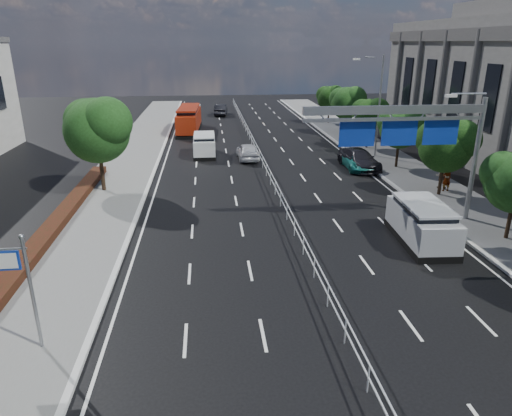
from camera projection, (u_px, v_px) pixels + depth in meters
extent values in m
plane|color=black|center=(338.00, 330.00, 16.86)|extent=(160.00, 160.00, 0.00)
cube|color=slate|center=(12.00, 349.00, 15.68)|extent=(5.00, 140.00, 0.14)
cube|color=silver|center=(87.00, 345.00, 15.93)|extent=(0.25, 140.00, 0.15)
cube|color=silver|center=(264.00, 159.00, 37.54)|extent=(0.05, 85.00, 0.05)
cube|color=silver|center=(264.00, 164.00, 37.69)|extent=(0.05, 85.00, 0.05)
cube|color=black|center=(13.00, 275.00, 20.07)|extent=(1.00, 36.00, 0.44)
cylinder|color=gray|center=(33.00, 296.00, 15.09)|extent=(0.12, 0.12, 4.20)
sphere|color=gray|center=(21.00, 237.00, 14.35)|extent=(0.18, 0.18, 0.18)
cylinder|color=gray|center=(5.00, 249.00, 14.43)|extent=(1.30, 0.07, 0.07)
cylinder|color=gray|center=(475.00, 162.00, 26.03)|extent=(0.28, 0.28, 7.20)
cube|color=gray|center=(396.00, 110.00, 24.50)|extent=(10.20, 0.25, 0.45)
cube|color=gray|center=(395.00, 119.00, 24.67)|extent=(10.20, 0.18, 0.18)
cylinder|color=gray|center=(469.00, 94.00, 24.63)|extent=(2.00, 0.10, 0.10)
cube|color=silver|center=(451.00, 96.00, 24.56)|extent=(0.60, 0.25, 0.15)
cube|color=navy|center=(441.00, 132.00, 25.40)|extent=(2.00, 0.08, 1.40)
cube|color=white|center=(440.00, 132.00, 25.44)|extent=(1.80, 0.02, 1.20)
cube|color=navy|center=(399.00, 133.00, 25.16)|extent=(2.00, 0.08, 1.40)
cube|color=white|center=(399.00, 133.00, 25.20)|extent=(1.80, 0.02, 1.20)
cube|color=navy|center=(357.00, 134.00, 24.91)|extent=(2.00, 0.08, 1.40)
cube|color=white|center=(357.00, 134.00, 24.96)|extent=(1.80, 0.02, 1.20)
cylinder|color=gray|center=(379.00, 108.00, 40.69)|extent=(0.16, 0.16, 9.00)
cylinder|color=gray|center=(370.00, 57.00, 39.10)|extent=(0.10, 2.40, 0.10)
cube|color=silver|center=(356.00, 59.00, 39.03)|extent=(0.60, 0.25, 0.15)
cube|color=#4C4947|center=(480.00, 34.00, 35.47)|extent=(0.40, 36.00, 1.00)
cylinder|color=black|center=(102.00, 168.00, 31.87)|extent=(0.28, 0.28, 3.50)
sphere|color=#193912|center=(97.00, 131.00, 30.98)|extent=(4.40, 4.40, 4.40)
sphere|color=#193912|center=(107.00, 122.00, 30.22)|extent=(3.30, 3.30, 3.30)
sphere|color=#193912|center=(87.00, 121.00, 31.33)|extent=(3.08, 3.08, 3.08)
cylinder|color=black|center=(510.00, 218.00, 24.08)|extent=(0.21, 0.21, 2.60)
sphere|color=#193912|center=(503.00, 173.00, 23.67)|extent=(2.24, 2.24, 2.24)
cylinder|color=black|center=(441.00, 177.00, 31.05)|extent=(0.22, 0.22, 2.80)
sphere|color=black|center=(445.00, 147.00, 30.34)|extent=(3.50, 3.50, 3.50)
sphere|color=black|center=(461.00, 140.00, 29.73)|extent=(2.62, 2.62, 2.62)
sphere|color=black|center=(434.00, 139.00, 30.61)|extent=(2.45, 2.45, 2.45)
cylinder|color=black|center=(397.00, 152.00, 38.07)|extent=(0.22, 0.22, 2.70)
sphere|color=#193912|center=(400.00, 129.00, 37.39)|extent=(3.30, 3.30, 3.30)
sphere|color=#193912|center=(411.00, 123.00, 36.81)|extent=(2.48, 2.48, 2.47)
sphere|color=#193912|center=(391.00, 122.00, 37.64)|extent=(2.31, 2.31, 2.31)
cylinder|color=black|center=(367.00, 136.00, 45.09)|extent=(0.21, 0.21, 2.65)
sphere|color=black|center=(369.00, 116.00, 44.41)|extent=(3.20, 3.20, 3.20)
sphere|color=black|center=(378.00, 111.00, 43.85)|extent=(2.40, 2.40, 2.40)
sphere|color=black|center=(362.00, 111.00, 44.66)|extent=(2.24, 2.24, 2.24)
cylinder|color=black|center=(345.00, 122.00, 52.06)|extent=(0.23, 0.23, 2.85)
sphere|color=#193912|center=(347.00, 103.00, 51.34)|extent=(3.60, 3.60, 3.60)
sphere|color=#193912|center=(355.00, 99.00, 50.71)|extent=(2.70, 2.70, 2.70)
sphere|color=#193912|center=(340.00, 99.00, 51.62)|extent=(2.52, 2.52, 2.52)
cylinder|color=black|center=(329.00, 114.00, 59.11)|extent=(0.21, 0.21, 2.60)
sphere|color=black|center=(329.00, 98.00, 58.45)|extent=(3.10, 3.10, 3.10)
sphere|color=black|center=(335.00, 95.00, 57.90)|extent=(2.32, 2.33, 2.32)
sphere|color=black|center=(325.00, 95.00, 58.69)|extent=(2.17, 2.17, 2.17)
cube|color=black|center=(205.00, 154.00, 42.82)|extent=(2.02, 4.63, 0.33)
cube|color=white|center=(204.00, 145.00, 42.54)|extent=(1.98, 4.54, 1.37)
cube|color=black|center=(204.00, 138.00, 42.31)|extent=(1.81, 3.27, 0.60)
cube|color=white|center=(204.00, 135.00, 42.21)|extent=(1.89, 3.54, 0.12)
cylinder|color=black|center=(196.00, 156.00, 41.28)|extent=(0.29, 0.68, 0.68)
cylinder|color=black|center=(214.00, 155.00, 41.44)|extent=(0.29, 0.68, 0.68)
cylinder|color=black|center=(196.00, 148.00, 44.07)|extent=(0.29, 0.68, 0.68)
cylinder|color=black|center=(213.00, 148.00, 44.23)|extent=(0.29, 0.68, 0.68)
cube|color=black|center=(190.00, 130.00, 54.27)|extent=(2.82, 9.80, 0.29)
cube|color=maroon|center=(189.00, 120.00, 53.84)|extent=(2.76, 9.61, 1.97)
cube|color=black|center=(189.00, 111.00, 53.51)|extent=(2.44, 6.94, 0.87)
cube|color=maroon|center=(188.00, 108.00, 53.36)|extent=(2.56, 7.51, 0.17)
cylinder|color=black|center=(179.00, 134.00, 51.23)|extent=(0.28, 0.61, 0.60)
cylinder|color=black|center=(196.00, 134.00, 51.32)|extent=(0.28, 0.61, 0.60)
cylinder|color=black|center=(184.00, 125.00, 57.11)|extent=(0.28, 0.61, 0.60)
cylinder|color=black|center=(199.00, 124.00, 57.21)|extent=(0.28, 0.61, 0.60)
imported|color=#B8B9C0|center=(247.00, 151.00, 41.19)|extent=(1.95, 4.39, 1.47)
imported|color=black|center=(221.00, 110.00, 66.31)|extent=(2.14, 4.85, 1.55)
cube|color=black|center=(420.00, 239.00, 24.24)|extent=(2.52, 5.35, 0.36)
cube|color=#A4A7AB|center=(422.00, 224.00, 23.94)|extent=(2.48, 5.25, 1.48)
cube|color=black|center=(424.00, 211.00, 23.69)|extent=(2.22, 3.80, 0.65)
cube|color=#A4A7AB|center=(424.00, 205.00, 23.58)|extent=(2.32, 4.12, 0.13)
cylinder|color=black|center=(415.00, 249.00, 22.55)|extent=(0.36, 0.75, 0.74)
cylinder|color=black|center=(451.00, 249.00, 22.63)|extent=(0.36, 0.75, 0.74)
cylinder|color=black|center=(393.00, 224.00, 25.72)|extent=(0.36, 0.75, 0.74)
cylinder|color=black|center=(425.00, 223.00, 25.80)|extent=(0.36, 0.75, 0.74)
imported|color=#186D65|center=(358.00, 162.00, 37.98)|extent=(2.31, 4.71, 1.29)
imported|color=black|center=(359.00, 159.00, 38.25)|extent=(2.84, 5.61, 1.56)
imported|color=gray|center=(447.00, 179.00, 31.88)|extent=(0.67, 0.47, 1.74)
imported|color=gray|center=(441.00, 177.00, 32.57)|extent=(1.03, 0.99, 1.68)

